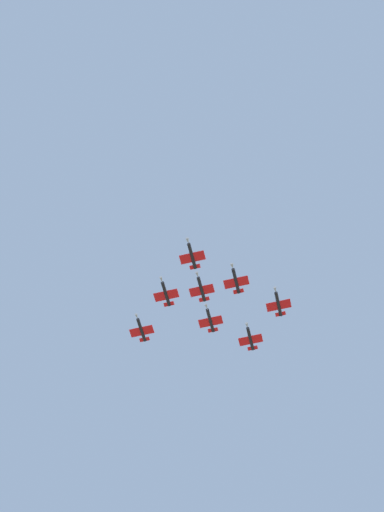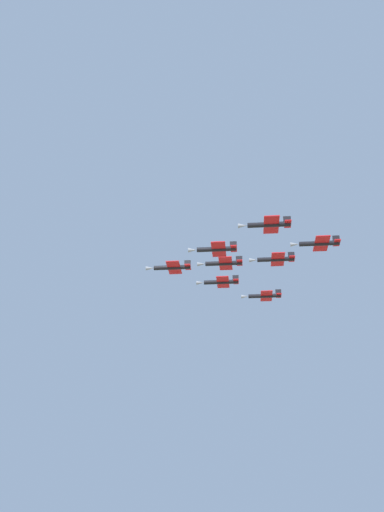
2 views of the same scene
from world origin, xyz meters
The scene contains 8 objects.
jet_lead centered at (-1.98, -10.97, 210.43)m, with size 13.07×9.92×2.72m.
jet_port_inner centered at (7.03, -27.70, 209.40)m, with size 13.07×9.92×2.72m.
jet_starboard_inner centered at (14.76, -1.96, 210.88)m, with size 13.07×9.92×2.72m.
jet_port_outer centered at (12.18, -15.22, 211.17)m, with size 13.07×9.92×2.72m.
jet_starboard_outer centered at (16.04, -44.44, 209.18)m, with size 13.07×9.92×2.72m.
jet_center_rear centered at (31.50, 7.05, 211.01)m, with size 13.07×9.92×2.72m.
jet_port_trail centered at (26.34, -19.47, 211.85)m, with size 13.07×9.92×2.72m.
jet_starboard_trail centered at (32.78, -35.43, 209.97)m, with size 13.07×9.92×2.72m.
Camera 1 is at (-107.81, -5.74, 2.79)m, focal length 45.00 mm.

